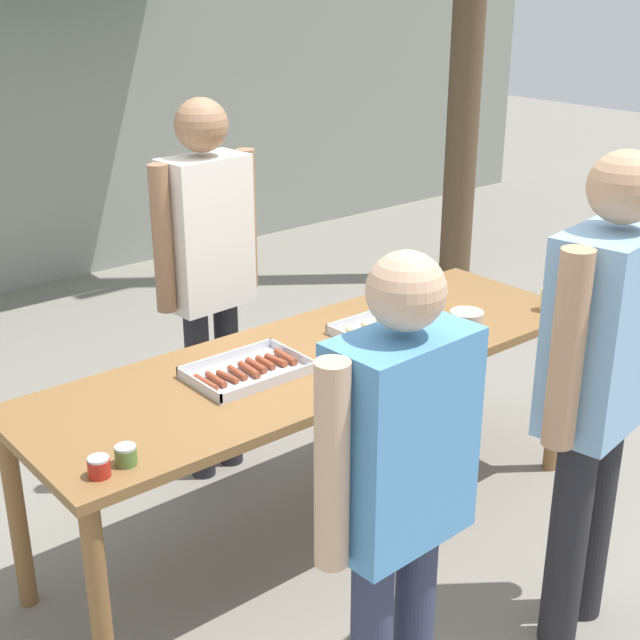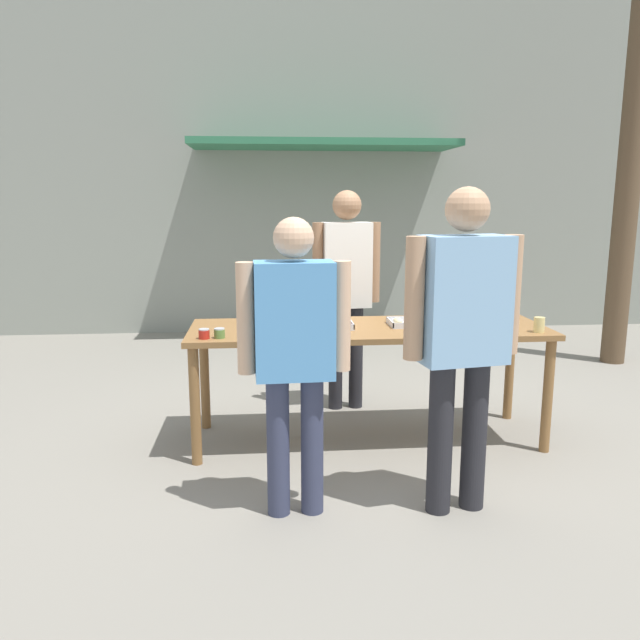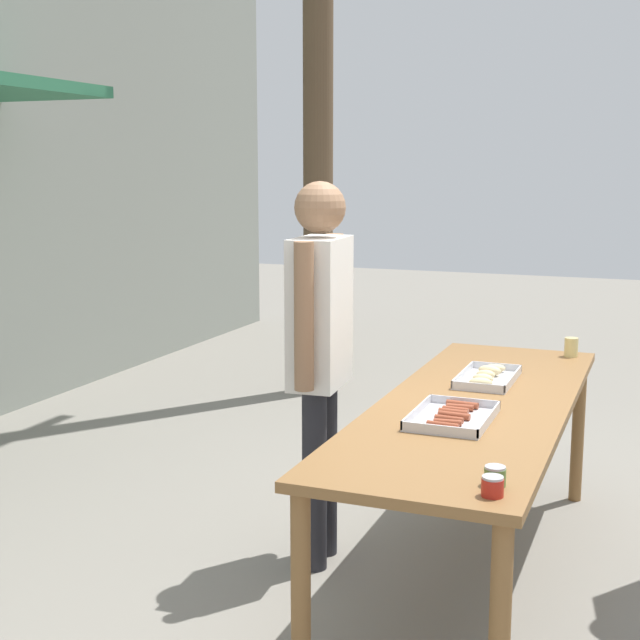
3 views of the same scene
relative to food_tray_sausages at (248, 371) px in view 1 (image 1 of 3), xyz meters
name	(u,v)px [view 1 (image 1 of 3)]	position (x,y,z in m)	size (l,w,h in m)	color
ground_plane	(320,527)	(0.34, -0.03, -0.87)	(24.00, 24.00, 0.00)	gray
serving_table	(320,373)	(0.34, -0.03, -0.10)	(2.55, 0.81, 0.85)	brown
food_tray_sausages	(248,371)	(0.00, 0.00, 0.00)	(0.46, 0.31, 0.04)	silver
food_tray_buns	(384,324)	(0.74, 0.00, 0.01)	(0.47, 0.25, 0.06)	silver
condiment_jar_mustard	(99,467)	(-0.79, -0.32, 0.02)	(0.07, 0.07, 0.07)	#B22319
condiment_jar_ketchup	(126,455)	(-0.69, -0.31, 0.02)	(0.07, 0.07, 0.07)	#567A38
beer_cup	(549,300)	(1.48, -0.32, 0.04)	(0.07, 0.07, 0.11)	#DBC67A
person_server_behind_table	(208,257)	(0.28, 0.70, 0.24)	(0.56, 0.24, 1.82)	#232328
person_customer_holding_hotdog	(399,478)	(-0.24, -1.08, 0.12)	(0.61, 0.25, 1.66)	#333851
person_customer_with_cup	(601,368)	(0.68, -1.12, 0.21)	(0.67, 0.33, 1.82)	#232328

